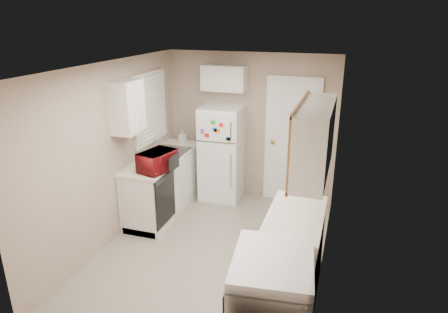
% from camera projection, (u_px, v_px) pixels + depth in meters
% --- Properties ---
extents(floor, '(3.80, 3.80, 0.00)m').
position_uv_depth(floor, '(212.00, 250.00, 5.28)').
color(floor, '#AAA08F').
rests_on(floor, ground).
extents(ceiling, '(3.80, 3.80, 0.00)m').
position_uv_depth(ceiling, '(210.00, 66.00, 4.47)').
color(ceiling, white).
rests_on(ceiling, floor).
extents(wall_left, '(3.80, 3.80, 0.00)m').
position_uv_depth(wall_left, '(112.00, 154.00, 5.28)').
color(wall_left, tan).
rests_on(wall_left, floor).
extents(wall_right, '(3.80, 3.80, 0.00)m').
position_uv_depth(wall_right, '(329.00, 179.00, 4.47)').
color(wall_right, tan).
rests_on(wall_right, floor).
extents(wall_back, '(2.80, 2.80, 0.00)m').
position_uv_depth(wall_back, '(250.00, 127.00, 6.58)').
color(wall_back, tan).
rests_on(wall_back, floor).
extents(wall_front, '(2.80, 2.80, 0.00)m').
position_uv_depth(wall_front, '(131.00, 247.00, 3.17)').
color(wall_front, tan).
rests_on(wall_front, floor).
extents(left_counter, '(0.60, 1.80, 0.90)m').
position_uv_depth(left_counter, '(165.00, 183.00, 6.25)').
color(left_counter, silver).
rests_on(left_counter, floor).
extents(dishwasher, '(0.03, 0.58, 0.72)m').
position_uv_depth(dishwasher, '(165.00, 199.00, 5.61)').
color(dishwasher, black).
rests_on(dishwasher, floor).
extents(sink, '(0.54, 0.74, 0.16)m').
position_uv_depth(sink, '(168.00, 156.00, 6.25)').
color(sink, gray).
rests_on(sink, left_counter).
extents(microwave, '(0.56, 0.40, 0.34)m').
position_uv_depth(microwave, '(157.00, 161.00, 5.48)').
color(microwave, maroon).
rests_on(microwave, left_counter).
extents(soap_bottle, '(0.12, 0.13, 0.21)m').
position_uv_depth(soap_bottle, '(182.00, 137.00, 6.71)').
color(soap_bottle, beige).
rests_on(soap_bottle, left_counter).
extents(window_blinds, '(0.10, 0.98, 1.08)m').
position_uv_depth(window_blinds, '(150.00, 108.00, 6.07)').
color(window_blinds, silver).
rests_on(window_blinds, wall_left).
extents(upper_cabinet_left, '(0.30, 0.45, 0.70)m').
position_uv_depth(upper_cabinet_left, '(127.00, 107.00, 5.23)').
color(upper_cabinet_left, silver).
rests_on(upper_cabinet_left, wall_left).
extents(refrigerator, '(0.67, 0.65, 1.57)m').
position_uv_depth(refrigerator, '(222.00, 154.00, 6.55)').
color(refrigerator, white).
rests_on(refrigerator, floor).
extents(cabinet_over_fridge, '(0.70, 0.30, 0.40)m').
position_uv_depth(cabinet_over_fridge, '(224.00, 78.00, 6.29)').
color(cabinet_over_fridge, silver).
rests_on(cabinet_over_fridge, wall_back).
extents(interior_door, '(0.86, 0.06, 2.08)m').
position_uv_depth(interior_door, '(291.00, 142.00, 6.40)').
color(interior_door, white).
rests_on(interior_door, floor).
extents(right_counter, '(0.60, 2.00, 0.90)m').
position_uv_depth(right_counter, '(287.00, 272.00, 4.09)').
color(right_counter, silver).
rests_on(right_counter, floor).
extents(stove, '(0.77, 0.90, 1.01)m').
position_uv_depth(stove, '(271.00, 306.00, 3.53)').
color(stove, white).
rests_on(stove, floor).
extents(upper_cabinet_right, '(0.30, 1.20, 0.70)m').
position_uv_depth(upper_cabinet_right, '(315.00, 140.00, 3.86)').
color(upper_cabinet_right, silver).
rests_on(upper_cabinet_right, wall_right).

